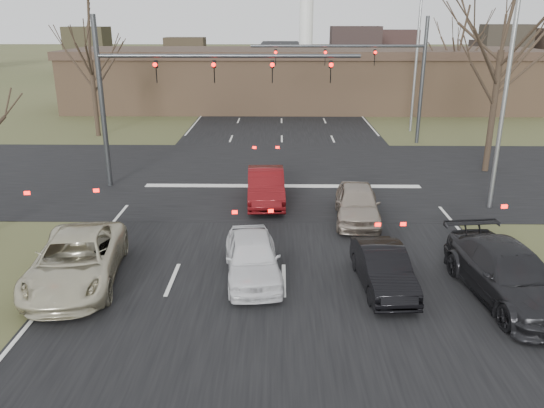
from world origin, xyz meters
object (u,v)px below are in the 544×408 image
at_px(building, 303,79).
at_px(car_red_ahead, 266,186).
at_px(mast_arm_near, 170,81).
at_px(mast_arm_far, 379,65).
at_px(car_silver_ahead, 357,203).
at_px(car_silver_suv, 76,260).
at_px(streetlight_right_near, 503,77).
at_px(car_black_hatch, 383,268).
at_px(car_white_sedan, 252,257).
at_px(streetlight_right_far, 414,53).
at_px(car_charcoal_sedan, 508,274).

bearing_deg(building, car_red_ahead, -95.74).
bearing_deg(mast_arm_near, mast_arm_far, 41.22).
bearing_deg(car_silver_ahead, mast_arm_near, 155.19).
distance_m(car_silver_suv, car_red_ahead, 9.62).
distance_m(car_red_ahead, car_silver_ahead, 4.37).
bearing_deg(mast_arm_near, streetlight_right_near, -12.05).
bearing_deg(car_silver_ahead, building, 96.49).
distance_m(streetlight_right_near, car_silver_suv, 17.50).
xyz_separation_m(streetlight_right_near, car_black_hatch, (-5.82, -7.36, -4.96)).
relative_size(mast_arm_near, car_red_ahead, 2.67).
height_order(mast_arm_near, car_black_hatch, mast_arm_near).
height_order(car_white_sedan, car_black_hatch, car_white_sedan).
relative_size(streetlight_right_near, streetlight_right_far, 1.00).
bearing_deg(streetlight_right_near, building, 103.69).
relative_size(streetlight_right_near, car_red_ahead, 2.21).
bearing_deg(mast_arm_near, building, 73.87).
bearing_deg(car_black_hatch, car_white_sedan, 167.95).
bearing_deg(streetlight_right_near, mast_arm_far, 101.47).
distance_m(building, car_silver_suv, 36.21).
relative_size(car_white_sedan, car_charcoal_sedan, 0.78).
bearing_deg(car_red_ahead, car_black_hatch, -67.29).
bearing_deg(car_charcoal_sedan, car_red_ahead, 123.07).
relative_size(building, car_charcoal_sedan, 8.02).
bearing_deg(streetlight_right_far, car_red_ahead, -121.58).
bearing_deg(car_charcoal_sedan, mast_arm_near, 129.80).
height_order(mast_arm_far, streetlight_right_far, streetlight_right_far).
bearing_deg(building, streetlight_right_far, -56.35).
relative_size(car_black_hatch, car_red_ahead, 0.84).
distance_m(car_white_sedan, car_red_ahead, 7.39).
distance_m(building, car_silver_ahead, 29.71).
relative_size(building, car_black_hatch, 11.10).
bearing_deg(car_white_sedan, car_black_hatch, -15.22).
xyz_separation_m(mast_arm_far, streetlight_right_near, (2.64, -13.00, 0.57)).
bearing_deg(mast_arm_far, car_silver_ahead, -102.28).
xyz_separation_m(mast_arm_far, car_silver_ahead, (-3.18, -14.63, -4.29)).
bearing_deg(building, car_silver_ahead, -88.07).
xyz_separation_m(streetlight_right_near, car_silver_ahead, (-5.82, -1.63, -4.85)).
bearing_deg(streetlight_right_near, mast_arm_near, 167.95).
distance_m(building, streetlight_right_near, 28.97).
height_order(car_white_sedan, car_charcoal_sedan, car_charcoal_sedan).
height_order(streetlight_right_far, car_charcoal_sedan, streetlight_right_far).
xyz_separation_m(car_white_sedan, car_red_ahead, (0.24, 7.38, 0.04)).
bearing_deg(car_silver_ahead, mast_arm_far, 82.28).
bearing_deg(car_red_ahead, car_white_sedan, -94.33).
xyz_separation_m(mast_arm_far, car_black_hatch, (-3.18, -20.36, -4.39)).
distance_m(streetlight_right_near, car_black_hatch, 10.61).
bearing_deg(streetlight_right_far, car_silver_suv, -123.02).
distance_m(mast_arm_near, mast_arm_far, 15.17).
bearing_deg(car_silver_ahead, streetlight_right_near, 20.21).
relative_size(mast_arm_far, car_silver_ahead, 2.59).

